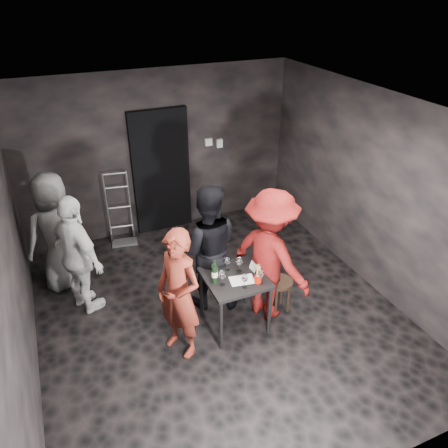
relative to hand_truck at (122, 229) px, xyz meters
name	(u,v)px	position (x,y,z in m)	size (l,w,h in m)	color
floor	(218,312)	(0.78, -2.28, -0.22)	(4.50, 5.00, 0.02)	black
ceiling	(217,110)	(0.78, -2.28, 2.48)	(4.50, 5.00, 0.02)	silver
wall_back	(159,154)	(0.78, 0.22, 1.13)	(4.50, 0.04, 2.70)	black
wall_front	(350,384)	(0.78, -4.78, 1.13)	(4.50, 0.04, 2.70)	black
wall_left	(10,269)	(-1.47, -2.28, 1.13)	(0.04, 5.00, 2.70)	black
wall_right	(371,191)	(3.03, -2.28, 1.13)	(0.04, 5.00, 2.70)	black
doorway	(161,172)	(0.78, 0.16, 0.83)	(0.95, 0.10, 2.10)	black
wallbox_upper	(208,142)	(1.63, 0.17, 1.23)	(0.12, 0.06, 0.12)	#B7B7B2
wallbox_lower	(219,143)	(1.83, 0.17, 1.18)	(0.10, 0.06, 0.14)	#B7B7B2
hand_truck	(122,229)	(0.00, 0.00, 0.00)	(0.41, 0.34, 1.23)	#B2B2B7
tasting_table	(235,283)	(0.89, -2.57, 0.43)	(0.72, 0.72, 0.75)	black
stool	(279,287)	(1.54, -2.54, 0.15)	(0.34, 0.34, 0.47)	#342318
server_red	(179,290)	(0.14, -2.70, 0.66)	(0.64, 0.42, 1.76)	maroon
woman_black	(207,239)	(0.75, -2.02, 0.78)	(0.98, 0.54, 2.01)	black
man_maroon	(271,245)	(1.38, -2.52, 0.82)	(1.35, 0.63, 2.09)	maroon
bystander_cream	(77,251)	(-0.79, -1.49, 0.69)	(1.07, 0.51, 1.82)	white
bystander_grey	(55,224)	(-0.98, -0.84, 0.76)	(0.96, 0.52, 1.97)	#5A5A5A
tasting_mat	(242,280)	(0.93, -2.66, 0.53)	(0.29, 0.19, 0.00)	white
wine_glass_a	(222,278)	(0.68, -2.65, 0.63)	(0.08, 0.08, 0.21)	white
wine_glass_b	(214,269)	(0.67, -2.45, 0.62)	(0.07, 0.07, 0.19)	white
wine_glass_c	(227,264)	(0.85, -2.40, 0.62)	(0.07, 0.07, 0.19)	white
wine_glass_d	(245,281)	(0.90, -2.79, 0.62)	(0.07, 0.07, 0.19)	white
wine_glass_e	(261,276)	(1.10, -2.80, 0.63)	(0.08, 0.08, 0.21)	white
wine_glass_f	(239,264)	(0.98, -2.48, 0.63)	(0.08, 0.08, 0.21)	white
wine_bottle	(215,274)	(0.62, -2.57, 0.65)	(0.08, 0.08, 0.31)	black
breadstick_cup	(258,274)	(1.09, -2.77, 0.65)	(0.08, 0.08, 0.26)	red
reserved_card	(253,267)	(1.14, -2.53, 0.58)	(0.08, 0.13, 0.10)	white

